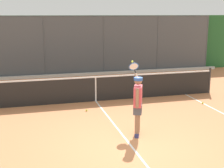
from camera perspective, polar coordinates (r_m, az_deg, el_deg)
ground_plane at (r=7.89m, az=3.62°, el=-11.44°), size 60.00×60.00×0.00m
fence_backdrop at (r=17.04m, az=-7.21°, el=7.15°), size 18.64×1.37×3.15m
tennis_net at (r=11.60m, az=-3.04°, el=-0.83°), size 9.76×0.09×1.07m
tennis_player at (r=8.31m, az=4.77°, el=-3.27°), size 0.50×1.35×1.90m
tennis_ball_mid_court at (r=10.56m, az=-4.73°, el=-4.85°), size 0.07×0.07×0.07m
tennis_ball_near_net at (r=11.83m, az=16.42°, el=-3.39°), size 0.07×0.07×0.07m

